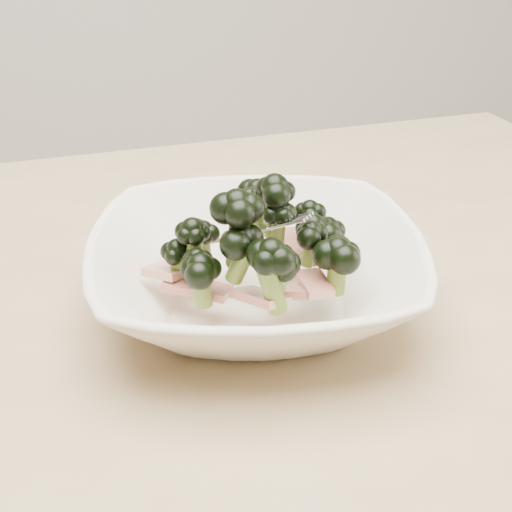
# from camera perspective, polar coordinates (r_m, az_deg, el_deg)

# --- Properties ---
(dining_table) EXTENTS (1.20, 0.80, 0.75)m
(dining_table) POSITION_cam_1_polar(r_m,az_deg,el_deg) (0.70, -6.43, -10.27)
(dining_table) COLOR tan
(dining_table) RESTS_ON ground
(broccoli_dish) EXTENTS (0.34, 0.34, 0.13)m
(broccoli_dish) POSITION_cam_1_polar(r_m,az_deg,el_deg) (0.60, 0.05, -0.92)
(broccoli_dish) COLOR beige
(broccoli_dish) RESTS_ON dining_table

